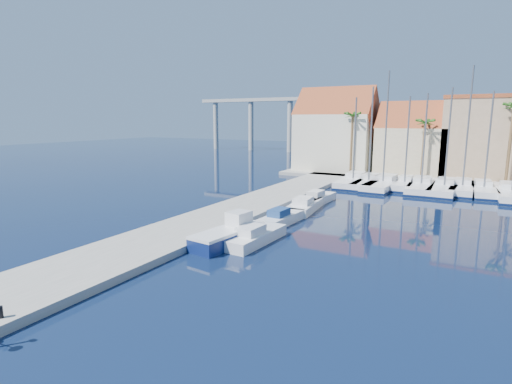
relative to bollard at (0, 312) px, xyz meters
The scene contains 24 objects.
ground 11.00m from the bollard, 52.46° to the left, with size 260.00×260.00×0.00m, color black.
quay_west 22.33m from the bollard, 95.95° to the left, with size 6.00×77.00×0.50m, color gray.
shore_north 59.11m from the bollard, 73.60° to the left, with size 54.00×16.00×0.50m, color gray.
bollard is the anchor object (origin of this frame).
fishing_boat 14.86m from the bollard, 81.76° to the left, with size 2.84×6.40×2.16m.
motorboat_west_0 16.09m from the bollard, 76.97° to the left, with size 2.23×6.14×1.40m.
motorboat_west_1 21.71m from the bollard, 82.04° to the left, with size 2.10×5.65×1.40m.
motorboat_west_2 27.26m from the bollard, 83.97° to the left, with size 2.77×6.87×1.40m.
motorboat_west_3 31.26m from the bollard, 85.05° to the left, with size 2.23×5.86×1.40m.
sailboat_0 44.89m from the bollard, 86.32° to the left, with size 3.68×11.71×11.58m.
sailboat_1 44.52m from the bollard, 83.40° to the left, with size 2.90×10.57×12.80m.
sailboat_2 44.81m from the bollard, 81.03° to the left, with size 3.74×12.01×14.64m.
sailboat_3 45.83m from the bollard, 78.10° to the left, with size 2.33×8.37×11.58m.
sailboat_4 46.01m from the bollard, 75.57° to the left, with size 3.27×11.23×11.83m.
sailboat_5 46.71m from the bollard, 72.42° to the left, with size 3.44×11.28×12.44m.
sailboat_6 48.12m from the bollard, 70.56° to the left, with size 2.81×9.73×14.87m.
sailboat_7 48.79m from the bollard, 68.09° to the left, with size 3.32×9.70×11.92m.
sailboat_8 49.12m from the bollard, 64.76° to the left, with size 3.36×11.58×12.00m.
building_0 56.10m from the bollard, 93.40° to the left, with size 12.30×9.00×13.50m.
building_1 56.56m from the bollard, 81.14° to the left, with size 10.30×8.00×11.00m.
building_2 60.28m from the bollard, 70.85° to the left, with size 14.20×10.20×11.50m.
palm_0 51.39m from the bollard, 89.22° to the left, with size 2.60×2.60×10.15m.
palm_1 52.34m from the bollard, 78.10° to the left, with size 2.60×2.60×9.15m.
viaduct 96.78m from the bollard, 109.65° to the left, with size 48.00×2.20×14.45m.
Camera 1 is at (10.41, -17.21, 8.84)m, focal length 28.00 mm.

